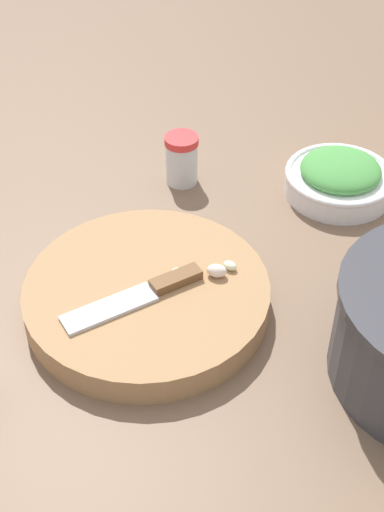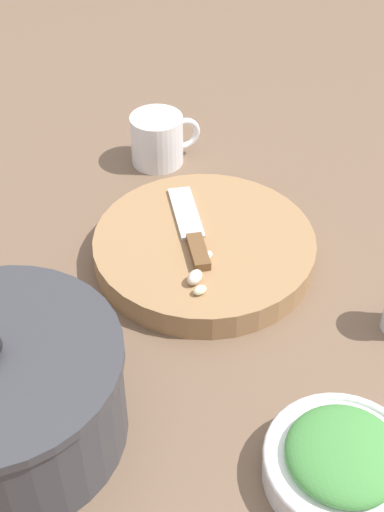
{
  "view_description": "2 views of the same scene",
  "coord_description": "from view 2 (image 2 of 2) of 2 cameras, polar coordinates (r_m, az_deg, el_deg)",
  "views": [
    {
      "loc": [
        0.65,
        0.23,
        0.66
      ],
      "look_at": [
        0.02,
        -0.04,
        0.06
      ],
      "focal_mm": 50.0,
      "sensor_mm": 36.0,
      "label": 1
    },
    {
      "loc": [
        -0.43,
        0.51,
        0.68
      ],
      "look_at": [
        0.02,
        0.0,
        0.09
      ],
      "focal_mm": 50.0,
      "sensor_mm": 36.0,
      "label": 2
    }
  ],
  "objects": [
    {
      "name": "ground_plane",
      "position": [
        0.95,
        1.07,
        -4.33
      ],
      "size": [
        5.0,
        5.0,
        0.0
      ],
      "primitive_type": "plane",
      "color": "brown"
    },
    {
      "name": "coffee_mug",
      "position": [
        1.21,
        -2.71,
        9.31
      ],
      "size": [
        0.09,
        0.11,
        0.09
      ],
      "color": "white",
      "rests_on": "ground_plane"
    },
    {
      "name": "garlic_cloves",
      "position": [
        0.93,
        0.51,
        -1.59
      ],
      "size": [
        0.06,
        0.08,
        0.02
      ],
      "color": "#F2DECD",
      "rests_on": "cutting_board"
    },
    {
      "name": "chef_knife",
      "position": [
        1.01,
        -0.03,
        2.02
      ],
      "size": [
        0.17,
        0.14,
        0.01
      ],
      "rotation": [
        0.0,
        0.0,
        4.06
      ],
      "color": "brown",
      "rests_on": "cutting_board"
    },
    {
      "name": "stock_pot",
      "position": [
        0.81,
        -14.94,
        -10.64
      ],
      "size": [
        0.27,
        0.27,
        0.16
      ],
      "color": "#38383D",
      "rests_on": "ground_plane"
    },
    {
      "name": "herb_bowl",
      "position": [
        0.79,
        11.94,
        -15.86
      ],
      "size": [
        0.17,
        0.17,
        0.06
      ],
      "color": "white",
      "rests_on": "ground_plane"
    },
    {
      "name": "cutting_board",
      "position": [
        1.02,
        0.98,
        0.6
      ],
      "size": [
        0.32,
        0.32,
        0.04
      ],
      "color": "#9E754C",
      "rests_on": "ground_plane"
    }
  ]
}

